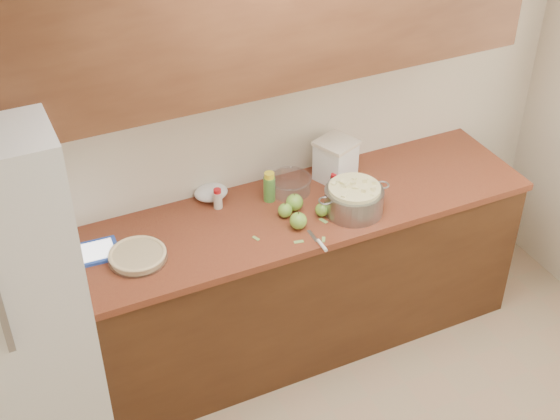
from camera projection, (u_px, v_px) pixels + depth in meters
name	position (u px, v px, depth m)	size (l,w,h in m)	color
room_shell	(470.00, 349.00, 2.69)	(3.60, 3.60, 3.60)	tan
counter_run	(286.00, 279.00, 4.26)	(2.64, 0.68, 0.92)	#482914
upper_cabinets	(272.00, 8.00, 3.51)	(2.60, 0.34, 0.70)	brown
pie	(138.00, 256.00, 3.67)	(0.28, 0.28, 0.05)	silver
colander	(354.00, 199.00, 3.96)	(0.40, 0.30, 0.15)	gray
flour_canister	(336.00, 160.00, 4.17)	(0.25, 0.25, 0.24)	white
tablet	(93.00, 253.00, 3.71)	(0.25, 0.20, 0.02)	#2447B0
paring_knife	(321.00, 244.00, 3.77)	(0.02, 0.19, 0.02)	gray
lemon_bottle	(269.00, 187.00, 4.03)	(0.06, 0.06, 0.17)	#4C8C38
cinnamon_shaker	(218.00, 199.00, 3.99)	(0.05, 0.05, 0.11)	beige
vanilla_bottle	(333.00, 183.00, 4.12)	(0.04, 0.04, 0.10)	black
mixing_bowl	(290.00, 184.00, 4.12)	(0.23, 0.23, 0.09)	silver
paper_towel	(211.00, 192.00, 4.07)	(0.18, 0.15, 0.07)	white
apple_left	(285.00, 210.00, 3.94)	(0.08, 0.08, 0.09)	#74AA35
apple_center	(295.00, 202.00, 3.98)	(0.09, 0.09, 0.10)	#74AA35
apple_front	(298.00, 221.00, 3.86)	(0.09, 0.09, 0.10)	#74AA35
apple_extra	(322.00, 210.00, 3.95)	(0.07, 0.07, 0.08)	#74AA35
peel_a	(299.00, 242.00, 3.79)	(0.05, 0.02, 0.00)	#7DA550
peel_b	(256.00, 238.00, 3.81)	(0.04, 0.02, 0.00)	#7DA550
peel_c	(295.00, 219.00, 3.94)	(0.05, 0.02, 0.00)	#7DA550
peel_d	(323.00, 221.00, 3.93)	(0.05, 0.02, 0.00)	#7DA550
peel_e	(324.00, 239.00, 3.80)	(0.04, 0.02, 0.00)	#7DA550
peel_f	(340.00, 217.00, 3.95)	(0.03, 0.01, 0.00)	#7DA550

